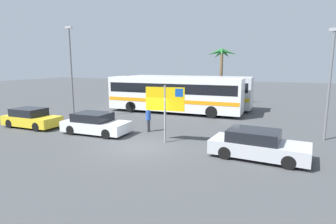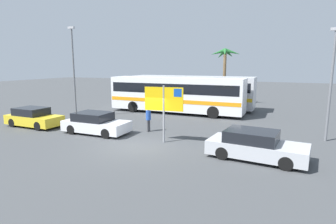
{
  "view_description": "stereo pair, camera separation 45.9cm",
  "coord_description": "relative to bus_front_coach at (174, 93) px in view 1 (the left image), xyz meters",
  "views": [
    {
      "loc": [
        6.9,
        -12.55,
        4.33
      ],
      "look_at": [
        0.33,
        3.65,
        1.3
      ],
      "focal_mm": 29.57,
      "sensor_mm": 36.0,
      "label": 1
    },
    {
      "loc": [
        7.33,
        -12.37,
        4.33
      ],
      "look_at": [
        0.33,
        3.65,
        1.3
      ],
      "focal_mm": 29.57,
      "sensor_mm": 36.0,
      "label": 2
    }
  ],
  "objects": [
    {
      "name": "ground",
      "position": [
        1.84,
        -10.33,
        -1.78
      ],
      "size": [
        120.0,
        120.0,
        0.0
      ],
      "primitive_type": "plane",
      "color": "#424447"
    },
    {
      "name": "bus_front_coach",
      "position": [
        0.0,
        0.0,
        0.0
      ],
      "size": [
        12.0,
        2.47,
        3.17
      ],
      "color": "white",
      "rests_on": "ground"
    },
    {
      "name": "bus_rear_coach",
      "position": [
        0.43,
        3.09,
        0.0
      ],
      "size": [
        12.0,
        2.47,
        3.17
      ],
      "color": "silver",
      "rests_on": "ground"
    },
    {
      "name": "ferry_sign",
      "position": [
        2.99,
        -9.02,
        0.54
      ],
      "size": [
        2.19,
        0.3,
        3.2
      ],
      "rotation": [
        0.0,
        0.0,
        0.11
      ],
      "color": "gray",
      "rests_on": "ground"
    },
    {
      "name": "car_silver",
      "position": [
        7.94,
        -9.82,
        -1.15
      ],
      "size": [
        4.55,
        2.32,
        1.32
      ],
      "rotation": [
        0.0,
        0.0,
        -0.1
      ],
      "color": "#B7BABF",
      "rests_on": "ground"
    },
    {
      "name": "car_white",
      "position": [
        -1.89,
        -8.84,
        -1.15
      ],
      "size": [
        4.19,
        1.9,
        1.32
      ],
      "rotation": [
        0.0,
        0.0,
        0.01
      ],
      "color": "silver",
      "rests_on": "ground"
    },
    {
      "name": "car_yellow",
      "position": [
        -7.12,
        -9.02,
        -1.15
      ],
      "size": [
        4.07,
        1.79,
        1.32
      ],
      "rotation": [
        0.0,
        0.0,
        -0.02
      ],
      "color": "yellow",
      "rests_on": "ground"
    },
    {
      "name": "pedestrian_near_sign",
      "position": [
        0.97,
        -7.11,
        -0.86
      ],
      "size": [
        0.32,
        0.32,
        1.59
      ],
      "rotation": [
        0.0,
        0.0,
        3.02
      ],
      "color": "#4C4C51",
      "rests_on": "ground"
    },
    {
      "name": "lamp_post_left_side",
      "position": [
        -6.8,
        -5.12,
        2.16
      ],
      "size": [
        0.56,
        0.2,
        7.23
      ],
      "color": "slate",
      "rests_on": "ground"
    },
    {
      "name": "lamp_post_right_side",
      "position": [
        11.3,
        -5.09,
        1.67
      ],
      "size": [
        0.56,
        0.2,
        6.27
      ],
      "color": "slate",
      "rests_on": "ground"
    },
    {
      "name": "palm_tree_seaside",
      "position": [
        2.84,
        6.78,
        2.96
      ],
      "size": [
        3.06,
        3.07,
        5.97
      ],
      "color": "brown",
      "rests_on": "ground"
    }
  ]
}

